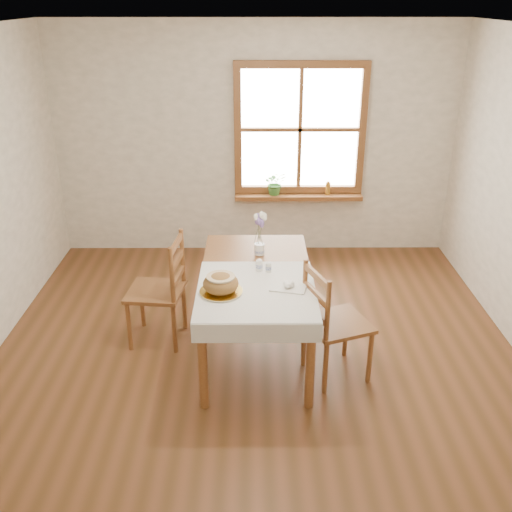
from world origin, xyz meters
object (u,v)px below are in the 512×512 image
(chair_left, at_px, (155,290))
(chair_right, at_px, (338,322))
(dining_table, at_px, (256,282))
(bread_plate, at_px, (221,292))
(flower_vase, at_px, (259,250))

(chair_left, xyz_separation_m, chair_right, (1.51, -0.52, -0.01))
(dining_table, relative_size, bread_plate, 5.06)
(chair_right, relative_size, bread_plate, 3.07)
(chair_right, xyz_separation_m, flower_vase, (-0.61, 0.68, 0.31))
(dining_table, height_order, bread_plate, bread_plate)
(bread_plate, height_order, flower_vase, flower_vase)
(dining_table, bearing_deg, chair_right, -27.33)
(chair_right, bearing_deg, dining_table, 42.36)
(dining_table, xyz_separation_m, bread_plate, (-0.27, -0.36, 0.10))
(chair_right, bearing_deg, chair_left, 50.55)
(chair_right, height_order, bread_plate, chair_right)
(chair_left, bearing_deg, dining_table, 83.54)
(dining_table, height_order, chair_right, chair_right)
(dining_table, bearing_deg, flower_vase, 84.85)
(bread_plate, relative_size, flower_vase, 3.24)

